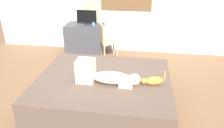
{
  "coord_description": "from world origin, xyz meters",
  "views": [
    {
      "loc": [
        0.63,
        -2.86,
        2.13
      ],
      "look_at": [
        0.17,
        0.23,
        0.65
      ],
      "focal_mm": 35.1,
      "sensor_mm": 36.0,
      "label": 1
    }
  ],
  "objects_px": {
    "bed": "(104,92)",
    "chair_by_desk": "(106,39)",
    "desk": "(85,39)",
    "cat": "(153,81)",
    "cup": "(94,24)",
    "tv_monitor": "(87,17)",
    "person_lying": "(105,75)"
  },
  "relations": [
    {
      "from": "bed",
      "to": "chair_by_desk",
      "type": "relative_size",
      "value": 2.43
    },
    {
      "from": "desk",
      "to": "cat",
      "type": "bearing_deg",
      "value": -54.0
    },
    {
      "from": "desk",
      "to": "cup",
      "type": "relative_size",
      "value": 11.93
    },
    {
      "from": "desk",
      "to": "chair_by_desk",
      "type": "xyz_separation_m",
      "value": [
        0.58,
        -0.32,
        0.14
      ]
    },
    {
      "from": "desk",
      "to": "cup",
      "type": "height_order",
      "value": "cup"
    },
    {
      "from": "desk",
      "to": "cup",
      "type": "distance_m",
      "value": 0.47
    },
    {
      "from": "cup",
      "to": "chair_by_desk",
      "type": "distance_m",
      "value": 0.54
    },
    {
      "from": "desk",
      "to": "cup",
      "type": "xyz_separation_m",
      "value": [
        0.23,
        -0.02,
        0.41
      ]
    },
    {
      "from": "tv_monitor",
      "to": "cup",
      "type": "bearing_deg",
      "value": -6.34
    },
    {
      "from": "person_lying",
      "to": "desk",
      "type": "xyz_separation_m",
      "value": [
        -0.9,
        2.23,
        -0.24
      ]
    },
    {
      "from": "bed",
      "to": "tv_monitor",
      "type": "bearing_deg",
      "value": 110.53
    },
    {
      "from": "desk",
      "to": "chair_by_desk",
      "type": "bearing_deg",
      "value": -28.7
    },
    {
      "from": "cat",
      "to": "tv_monitor",
      "type": "xyz_separation_m",
      "value": [
        -1.53,
        2.2,
        0.36
      ]
    },
    {
      "from": "desk",
      "to": "chair_by_desk",
      "type": "relative_size",
      "value": 1.05
    },
    {
      "from": "person_lying",
      "to": "desk",
      "type": "distance_m",
      "value": 2.41
    },
    {
      "from": "chair_by_desk",
      "to": "tv_monitor",
      "type": "bearing_deg",
      "value": 148.15
    },
    {
      "from": "cat",
      "to": "bed",
      "type": "bearing_deg",
      "value": 172.45
    },
    {
      "from": "person_lying",
      "to": "tv_monitor",
      "type": "relative_size",
      "value": 1.95
    },
    {
      "from": "cup",
      "to": "desk",
      "type": "bearing_deg",
      "value": 175.54
    },
    {
      "from": "person_lying",
      "to": "tv_monitor",
      "type": "height_order",
      "value": "tv_monitor"
    },
    {
      "from": "person_lying",
      "to": "cat",
      "type": "xyz_separation_m",
      "value": [
        0.7,
        0.03,
        -0.05
      ]
    },
    {
      "from": "cup",
      "to": "cat",
      "type": "bearing_deg",
      "value": -57.98
    },
    {
      "from": "cat",
      "to": "person_lying",
      "type": "bearing_deg",
      "value": -177.7
    },
    {
      "from": "bed",
      "to": "desk",
      "type": "bearing_deg",
      "value": 112.18
    },
    {
      "from": "cat",
      "to": "chair_by_desk",
      "type": "distance_m",
      "value": 2.13
    },
    {
      "from": "person_lying",
      "to": "tv_monitor",
      "type": "bearing_deg",
      "value": 110.36
    },
    {
      "from": "chair_by_desk",
      "to": "cup",
      "type": "bearing_deg",
      "value": 139.31
    },
    {
      "from": "tv_monitor",
      "to": "person_lying",
      "type": "bearing_deg",
      "value": -69.64
    },
    {
      "from": "person_lying",
      "to": "tv_monitor",
      "type": "distance_m",
      "value": 2.39
    },
    {
      "from": "cat",
      "to": "chair_by_desk",
      "type": "bearing_deg",
      "value": 118.32
    },
    {
      "from": "person_lying",
      "to": "chair_by_desk",
      "type": "bearing_deg",
      "value": 99.25
    },
    {
      "from": "cup",
      "to": "person_lying",
      "type": "bearing_deg",
      "value": -73.32
    }
  ]
}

